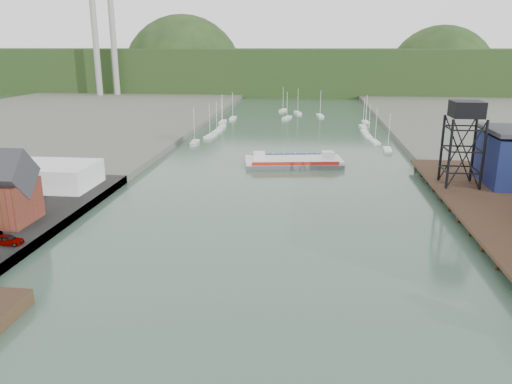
# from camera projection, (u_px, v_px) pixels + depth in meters

# --- Properties ---
(ground) EXTENTS (600.00, 600.00, 0.00)m
(ground) POSITION_uv_depth(u_px,v_px,m) (233.00, 366.00, 45.19)
(ground) COLOR #2F493A
(ground) RESTS_ON ground
(east_pier) EXTENTS (14.00, 70.00, 2.45)m
(east_pier) POSITION_uv_depth(u_px,v_px,m) (492.00, 207.00, 83.67)
(east_pier) COLOR black
(east_pier) RESTS_ON ground
(white_shed) EXTENTS (18.00, 12.00, 4.50)m
(white_shed) POSITION_uv_depth(u_px,v_px,m) (48.00, 175.00, 96.41)
(white_shed) COLOR silver
(white_shed) RESTS_ON west_quay
(lift_tower) EXTENTS (6.50, 6.50, 16.00)m
(lift_tower) POSITION_uv_depth(u_px,v_px,m) (466.00, 115.00, 92.40)
(lift_tower) COLOR black
(lift_tower) RESTS_ON east_pier
(marina_sailboats) EXTENTS (57.71, 92.65, 0.90)m
(marina_sailboats) POSITION_uv_depth(u_px,v_px,m) (293.00, 126.00, 177.12)
(marina_sailboats) COLOR silver
(marina_sailboats) RESTS_ON ground
(smokestacks) EXTENTS (11.20, 8.20, 60.00)m
(smokestacks) POSITION_uv_depth(u_px,v_px,m) (105.00, 42.00, 269.58)
(smokestacks) COLOR gray
(smokestacks) RESTS_ON ground
(distant_hills) EXTENTS (500.00, 120.00, 80.00)m
(distant_hills) POSITION_uv_depth(u_px,v_px,m) (297.00, 73.00, 330.04)
(distant_hills) COLOR black
(distant_hills) RESTS_ON ground
(chain_ferry) EXTENTS (24.33, 12.54, 3.35)m
(chain_ferry) POSITION_uv_depth(u_px,v_px,m) (293.00, 161.00, 120.84)
(chain_ferry) COLOR #4F4F52
(chain_ferry) RESTS_ON ground
(car_west_a) EXTENTS (4.29, 1.76, 1.45)m
(car_west_a) POSITION_uv_depth(u_px,v_px,m) (8.00, 240.00, 68.49)
(car_west_a) COLOR #999999
(car_west_a) RESTS_ON west_quay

